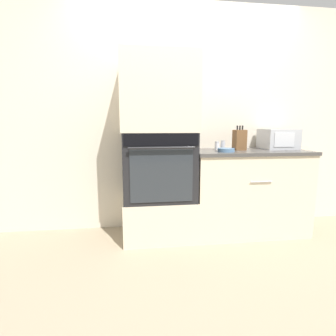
{
  "coord_description": "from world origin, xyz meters",
  "views": [
    {
      "loc": [
        -0.63,
        -2.36,
        1.17
      ],
      "look_at": [
        -0.28,
        0.21,
        0.75
      ],
      "focal_mm": 28.0,
      "sensor_mm": 36.0,
      "label": 1
    }
  ],
  "objects_px": {
    "wall_oven": "(159,166)",
    "condiment_jar_near": "(217,146)",
    "condiment_jar_mid": "(223,145)",
    "microwave": "(278,139)",
    "bowl": "(226,150)",
    "knife_block": "(239,140)"
  },
  "relations": [
    {
      "from": "condiment_jar_near",
      "to": "condiment_jar_mid",
      "type": "bearing_deg",
      "value": 1.82
    },
    {
      "from": "wall_oven",
      "to": "condiment_jar_mid",
      "type": "height_order",
      "value": "wall_oven"
    },
    {
      "from": "condiment_jar_near",
      "to": "microwave",
      "type": "bearing_deg",
      "value": 1.78
    },
    {
      "from": "wall_oven",
      "to": "microwave",
      "type": "distance_m",
      "value": 1.39
    },
    {
      "from": "bowl",
      "to": "condiment_jar_near",
      "type": "xyz_separation_m",
      "value": [
        -0.02,
        0.22,
        0.03
      ]
    },
    {
      "from": "microwave",
      "to": "knife_block",
      "type": "bearing_deg",
      "value": -172.43
    },
    {
      "from": "condiment_jar_near",
      "to": "wall_oven",
      "type": "bearing_deg",
      "value": -172.85
    },
    {
      "from": "microwave",
      "to": "bowl",
      "type": "height_order",
      "value": "microwave"
    },
    {
      "from": "wall_oven",
      "to": "condiment_jar_mid",
      "type": "xyz_separation_m",
      "value": [
        0.71,
        0.08,
        0.2
      ]
    },
    {
      "from": "bowl",
      "to": "condiment_jar_mid",
      "type": "height_order",
      "value": "condiment_jar_mid"
    },
    {
      "from": "bowl",
      "to": "condiment_jar_mid",
      "type": "relative_size",
      "value": 1.66
    },
    {
      "from": "microwave",
      "to": "condiment_jar_mid",
      "type": "bearing_deg",
      "value": -178.22
    },
    {
      "from": "wall_oven",
      "to": "condiment_jar_near",
      "type": "distance_m",
      "value": 0.68
    },
    {
      "from": "knife_block",
      "to": "condiment_jar_mid",
      "type": "relative_size",
      "value": 2.55
    },
    {
      "from": "knife_block",
      "to": "bowl",
      "type": "distance_m",
      "value": 0.29
    },
    {
      "from": "microwave",
      "to": "knife_block",
      "type": "relative_size",
      "value": 1.4
    },
    {
      "from": "wall_oven",
      "to": "microwave",
      "type": "height_order",
      "value": "microwave"
    },
    {
      "from": "microwave",
      "to": "knife_block",
      "type": "distance_m",
      "value": 0.49
    },
    {
      "from": "wall_oven",
      "to": "bowl",
      "type": "distance_m",
      "value": 0.7
    },
    {
      "from": "wall_oven",
      "to": "microwave",
      "type": "xyz_separation_m",
      "value": [
        1.36,
        0.1,
        0.26
      ]
    },
    {
      "from": "bowl",
      "to": "wall_oven",
      "type": "bearing_deg",
      "value": 168.45
    },
    {
      "from": "condiment_jar_mid",
      "to": "microwave",
      "type": "bearing_deg",
      "value": 1.78
    }
  ]
}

